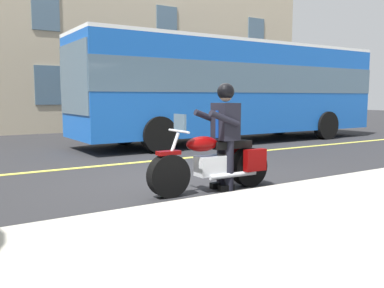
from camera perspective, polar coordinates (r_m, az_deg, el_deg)
ground_plane at (r=7.79m, az=-2.76°, el=-4.70°), size 80.00×80.00×0.00m
lane_center_stripe at (r=9.55m, az=-8.74°, el=-2.65°), size 60.00×0.16×0.01m
motorcycle_main at (r=6.67m, az=3.19°, el=-2.66°), size 2.21×0.62×1.26m
rider_main at (r=6.71m, az=4.54°, el=2.40°), size 0.63×0.55×1.74m
bus_far at (r=14.14m, az=6.02°, el=7.94°), size 11.05×2.70×3.30m
building_backdrop at (r=21.39m, az=-21.54°, el=16.08°), size 28.00×6.06×10.46m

